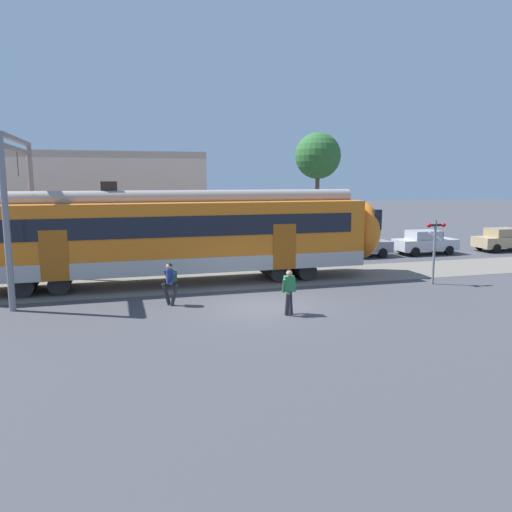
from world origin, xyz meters
name	(u,v)px	position (x,y,z in m)	size (l,w,h in m)	color
ground_plane	(264,307)	(0.00, 0.00, 0.00)	(160.00, 160.00, 0.00)	#424247
pedestrian_navy	(170,280)	(-3.41, 1.22, 0.99)	(0.64, 0.53, 1.67)	#28282D
pedestrian_green	(289,288)	(0.53, -1.29, 0.99)	(0.57, 0.63, 1.67)	#28282D
parked_car_grey	(358,245)	(9.16, 10.06, 0.78)	(4.04, 1.84, 1.54)	gray
parked_car_silver	(425,242)	(13.85, 9.95, 0.78)	(4.00, 1.77, 1.54)	#B7BABF
parked_car_tan	(504,239)	(19.84, 9.78, 0.78)	(4.00, 1.76, 1.54)	tan
catenary_gantry	(20,192)	(-9.16, 5.22, 4.31)	(0.24, 6.64, 6.53)	gray
crossing_signal	(435,241)	(8.73, 1.81, 2.01)	(0.96, 0.22, 3.00)	gray
background_building	(43,206)	(-9.46, 14.46, 3.21)	(18.95, 5.00, 9.20)	beige
street_tree_right	(318,156)	(9.53, 17.65, 6.47)	(3.45, 3.45, 8.25)	brown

